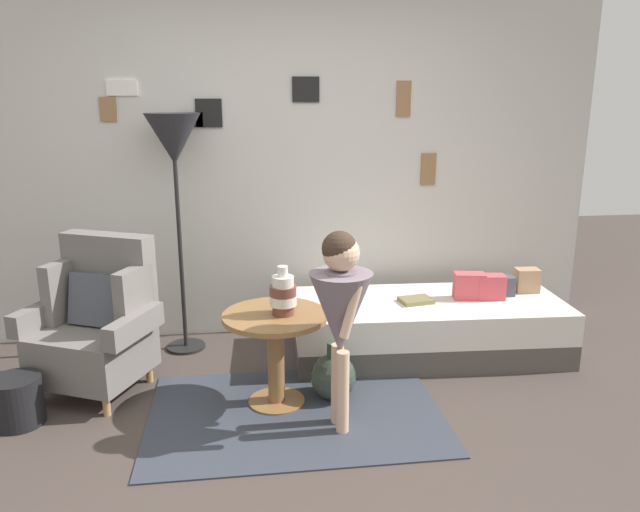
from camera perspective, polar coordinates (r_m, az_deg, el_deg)
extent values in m
plane|color=#423833|center=(3.17, -0.47, -19.67)|extent=(12.00, 12.00, 0.00)
cube|color=beige|center=(4.58, -3.53, 8.59)|extent=(4.80, 0.10, 2.60)
cube|color=black|center=(4.50, -10.48, 13.17)|extent=(0.19, 0.02, 0.20)
cube|color=silver|center=(4.49, -10.48, 13.17)|extent=(0.15, 0.01, 0.16)
cube|color=black|center=(4.52, -1.36, 15.49)|extent=(0.20, 0.02, 0.18)
cube|color=gray|center=(4.51, -1.36, 15.49)|extent=(0.15, 0.01, 0.14)
cube|color=olive|center=(4.65, 7.91, 14.54)|extent=(0.11, 0.02, 0.26)
cube|color=silver|center=(4.65, 7.92, 14.54)|extent=(0.08, 0.01, 0.20)
cube|color=black|center=(4.51, -11.96, 12.52)|extent=(0.14, 0.02, 0.10)
cube|color=gray|center=(4.50, -11.97, 12.52)|extent=(0.11, 0.01, 0.08)
cube|color=white|center=(4.56, -18.24, 14.87)|extent=(0.21, 0.02, 0.10)
cube|color=silver|center=(4.56, -18.25, 14.87)|extent=(0.16, 0.01, 0.08)
cube|color=olive|center=(4.74, 10.20, 8.12)|extent=(0.12, 0.02, 0.24)
cube|color=#63635C|center=(4.74, 10.21, 8.11)|extent=(0.09, 0.01, 0.19)
cube|color=olive|center=(4.58, -19.42, 12.98)|extent=(0.11, 0.02, 0.17)
cube|color=silver|center=(4.58, -19.43, 12.98)|extent=(0.09, 0.01, 0.13)
cube|color=#333842|center=(3.64, -2.34, -14.66)|extent=(1.70, 1.14, 0.01)
cylinder|color=tan|center=(4.10, -25.09, -11.76)|extent=(0.04, 0.04, 0.12)
cylinder|color=tan|center=(3.81, -19.56, -13.21)|extent=(0.04, 0.04, 0.12)
cylinder|color=tan|center=(4.40, -21.19, -9.48)|extent=(0.04, 0.04, 0.12)
cylinder|color=tan|center=(4.14, -15.85, -10.61)|extent=(0.04, 0.04, 0.12)
cube|color=slate|center=(4.02, -20.71, -8.52)|extent=(0.78, 0.76, 0.30)
cube|color=slate|center=(4.05, -19.30, -1.81)|extent=(0.60, 0.38, 0.55)
cube|color=slate|center=(4.13, -23.19, -3.06)|extent=(0.20, 0.31, 0.39)
cube|color=slate|center=(3.83, -17.19, -3.89)|extent=(0.20, 0.31, 0.39)
cube|color=slate|center=(4.13, -24.80, -5.03)|extent=(0.29, 0.50, 0.14)
cube|color=slate|center=(3.74, -17.16, -6.33)|extent=(0.29, 0.50, 0.14)
cube|color=#474C56|center=(3.98, -20.27, -3.91)|extent=(0.40, 0.30, 0.33)
cube|color=#4C4742|center=(4.46, 10.07, -7.93)|extent=(1.93, 0.88, 0.18)
cube|color=silver|center=(4.38, 10.18, -5.51)|extent=(1.93, 0.88, 0.22)
cube|color=tan|center=(4.70, 18.99, -2.18)|extent=(0.18, 0.13, 0.17)
cube|color=#474C56|center=(4.56, 16.76, -2.72)|extent=(0.18, 0.13, 0.14)
cube|color=#D64C56|center=(4.46, 15.86, -2.83)|extent=(0.20, 0.14, 0.18)
cube|color=#D64C56|center=(4.42, 13.94, -2.77)|extent=(0.23, 0.15, 0.19)
cylinder|color=olive|center=(3.76, -4.12, -13.56)|extent=(0.34, 0.34, 0.02)
cylinder|color=olive|center=(3.64, -4.20, -9.79)|extent=(0.10, 0.10, 0.52)
cylinder|color=olive|center=(3.54, -4.28, -5.70)|extent=(0.62, 0.62, 0.03)
cylinder|color=brown|center=(3.51, -3.49, -5.08)|extent=(0.13, 0.13, 0.06)
cylinder|color=silver|center=(3.49, -3.51, -4.20)|extent=(0.16, 0.16, 0.06)
cylinder|color=brown|center=(3.47, -3.52, -3.30)|extent=(0.16, 0.16, 0.06)
cylinder|color=silver|center=(3.46, -3.54, -2.39)|extent=(0.13, 0.13, 0.06)
cylinder|color=silver|center=(3.44, -3.56, -1.45)|extent=(0.06, 0.06, 0.06)
cylinder|color=black|center=(4.61, -12.55, -8.35)|extent=(0.28, 0.28, 0.02)
cylinder|color=black|center=(4.36, -13.14, 1.41)|extent=(0.03, 0.03, 1.59)
cone|color=#232328|center=(4.26, -13.70, 10.70)|extent=(0.38, 0.38, 0.34)
cylinder|color=#D8AD8E|center=(3.36, 2.16, -12.82)|extent=(0.07, 0.07, 0.48)
cylinder|color=#D8AD8E|center=(3.44, 1.65, -12.08)|extent=(0.07, 0.07, 0.48)
cone|color=slate|center=(3.22, 1.96, -5.52)|extent=(0.34, 0.34, 0.46)
cylinder|color=slate|center=(3.17, 1.99, -2.94)|extent=(0.17, 0.17, 0.17)
cylinder|color=#D8AD8E|center=(3.10, 2.99, -5.10)|extent=(0.13, 0.07, 0.31)
cylinder|color=#D8AD8E|center=(3.31, 1.69, -3.73)|extent=(0.13, 0.07, 0.31)
sphere|color=#D8AD8E|center=(3.12, 2.02, 0.29)|extent=(0.19, 0.19, 0.19)
sphere|color=#38281E|center=(3.11, 1.85, 0.71)|extent=(0.19, 0.19, 0.19)
cube|color=olive|center=(4.29, 9.08, -4.16)|extent=(0.24, 0.20, 0.03)
sphere|color=#2D3D33|center=(3.75, 1.25, -11.36)|extent=(0.28, 0.28, 0.28)
cylinder|color=#2D3D33|center=(3.68, 1.27, -8.84)|extent=(0.08, 0.08, 0.09)
cylinder|color=black|center=(3.88, -26.74, -12.15)|extent=(0.28, 0.28, 0.28)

